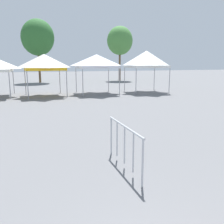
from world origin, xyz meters
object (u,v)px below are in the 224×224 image
object	(u,v)px
canopy_tent_far_left	(146,59)
tree_behind_tents_left	(38,38)
canopy_tent_left_of_center	(44,62)
tree_behind_tents_right	(120,41)
canopy_tent_center	(97,61)
crowd_barrier_near_person	(125,138)

from	to	relation	value
canopy_tent_far_left	tree_behind_tents_left	world-z (taller)	tree_behind_tents_left
canopy_tent_left_of_center	tree_behind_tents_right	distance (m)	17.91
canopy_tent_left_of_center	tree_behind_tents_left	distance (m)	14.08
canopy_tent_left_of_center	canopy_tent_center	xyz separation A→B (m)	(4.14, 0.17, 0.07)
canopy_tent_left_of_center	tree_behind_tents_left	xyz separation A→B (m)	(0.42, 13.74, 3.05)
canopy_tent_center	tree_behind_tents_right	distance (m)	15.45
canopy_tent_far_left	canopy_tent_center	bearing A→B (deg)	173.53
canopy_tent_left_of_center	crowd_barrier_near_person	world-z (taller)	canopy_tent_left_of_center
canopy_tent_left_of_center	crowd_barrier_near_person	size ratio (longest dim) A/B	1.51
canopy_tent_far_left	tree_behind_tents_right	bearing A→B (deg)	77.94
canopy_tent_far_left	crowd_barrier_near_person	size ratio (longest dim) A/B	1.68
tree_behind_tents_left	tree_behind_tents_right	xyz separation A→B (m)	(10.95, -0.23, -0.10)
canopy_tent_center	crowd_barrier_near_person	world-z (taller)	canopy_tent_center
canopy_tent_left_of_center	tree_behind_tents_left	bearing A→B (deg)	88.26
canopy_tent_far_left	crowd_barrier_near_person	world-z (taller)	canopy_tent_far_left
canopy_tent_left_of_center	canopy_tent_center	size ratio (longest dim) A/B	0.99
canopy_tent_center	tree_behind_tents_left	distance (m)	14.39
canopy_tent_center	tree_behind_tents_left	bearing A→B (deg)	105.35
canopy_tent_left_of_center	tree_behind_tents_right	size ratio (longest dim) A/B	0.42
canopy_tent_center	tree_behind_tents_right	size ratio (longest dim) A/B	0.43
canopy_tent_center	tree_behind_tents_left	xyz separation A→B (m)	(-3.73, 13.57, 2.97)
canopy_tent_far_left	tree_behind_tents_left	xyz separation A→B (m)	(-8.00, 14.06, 2.80)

